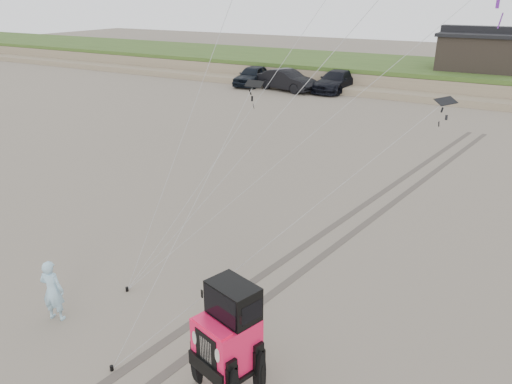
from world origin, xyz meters
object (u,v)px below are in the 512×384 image
cabin (481,50)px  truck_a (253,76)px  truck_c (336,81)px  truck_b (287,80)px  jeep (227,351)px  man (52,290)px

cabin → truck_a: 18.62m
cabin → truck_c: 11.71m
truck_b → jeep: bearing=-141.7°
man → truck_c: bearing=-97.8°
jeep → man: size_ratio=3.20×
cabin → man: bearing=-96.7°
truck_b → man: 31.86m
truck_a → cabin: bearing=16.0°
truck_a → jeep: 35.85m
truck_b → jeep: (13.94, -30.46, 0.11)m
cabin → truck_b: 15.64m
cabin → truck_c: (-9.81, -5.91, -2.41)m
jeep → man: bearing=-161.6°
truck_a → truck_b: (3.68, -0.76, 0.02)m
cabin → man: (-4.52, -38.16, -2.43)m
cabin → man: 38.50m
truck_b → man: (8.95, -30.57, -0.04)m
jeep → man: jeep is taller
cabin → jeep: (0.47, -38.04, -2.28)m
truck_a → truck_b: truck_b is taller
cabin → jeep: 38.11m
truck_c → jeep: 33.74m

